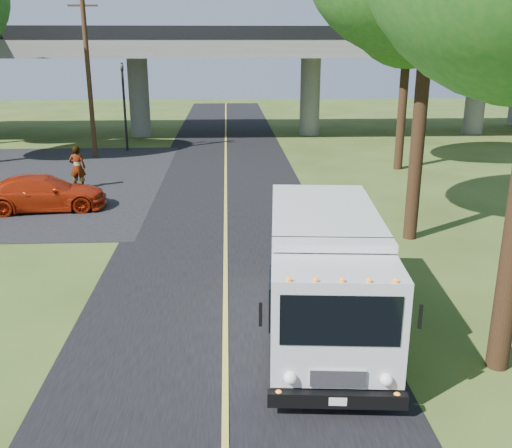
{
  "coord_description": "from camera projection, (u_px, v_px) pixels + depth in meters",
  "views": [
    {
      "loc": [
        0.11,
        -8.9,
        6.23
      ],
      "look_at": [
        0.85,
        5.74,
        1.6
      ],
      "focal_mm": 40.0,
      "sensor_mm": 36.0,
      "label": 1
    }
  ],
  "objects": [
    {
      "name": "ground",
      "position": [
        225.0,
        404.0,
        10.35
      ],
      "size": [
        120.0,
        120.0,
        0.0
      ],
      "primitive_type": "plane",
      "color": "#354A1A",
      "rests_on": "ground"
    },
    {
      "name": "road",
      "position": [
        226.0,
        231.0,
        19.87
      ],
      "size": [
        7.0,
        90.0,
        0.02
      ],
      "primitive_type": "cube",
      "color": "black",
      "rests_on": "ground"
    },
    {
      "name": "lane_line",
      "position": [
        226.0,
        231.0,
        19.86
      ],
      "size": [
        0.12,
        90.0,
        0.01
      ],
      "primitive_type": "cube",
      "color": "gold",
      "rests_on": "road"
    },
    {
      "name": "overpass",
      "position": [
        225.0,
        69.0,
        39.45
      ],
      "size": [
        54.0,
        10.0,
        7.3
      ],
      "color": "slate",
      "rests_on": "ground"
    },
    {
      "name": "traffic_signal",
      "position": [
        124.0,
        98.0,
        33.85
      ],
      "size": [
        0.18,
        0.22,
        5.2
      ],
      "color": "black",
      "rests_on": "ground"
    },
    {
      "name": "utility_pole",
      "position": [
        89.0,
        75.0,
        31.46
      ],
      "size": [
        1.6,
        0.26,
        9.0
      ],
      "color": "#472D19",
      "rests_on": "ground"
    },
    {
      "name": "step_van",
      "position": [
        325.0,
        271.0,
        12.51
      ],
      "size": [
        2.9,
        6.63,
        2.71
      ],
      "rotation": [
        0.0,
        0.0,
        -0.08
      ],
      "color": "silver",
      "rests_on": "ground"
    },
    {
      "name": "red_sedan",
      "position": [
        44.0,
        193.0,
        22.26
      ],
      "size": [
        4.95,
        2.52,
        1.38
      ],
      "primitive_type": "imported",
      "rotation": [
        0.0,
        0.0,
        1.7
      ],
      "color": "#A6240A",
      "rests_on": "ground"
    },
    {
      "name": "pedestrian",
      "position": [
        77.0,
        167.0,
        25.46
      ],
      "size": [
        0.73,
        0.49,
        1.95
      ],
      "primitive_type": "imported",
      "rotation": [
        0.0,
        0.0,
        3.18
      ],
      "color": "gray",
      "rests_on": "ground"
    }
  ]
}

